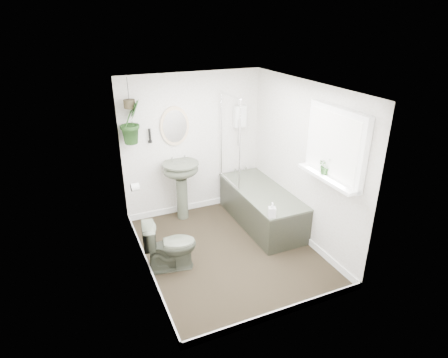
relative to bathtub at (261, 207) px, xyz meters
name	(u,v)px	position (x,y,z in m)	size (l,w,h in m)	color
floor	(228,251)	(-0.80, -0.50, -0.30)	(2.30, 2.80, 0.02)	black
ceiling	(229,86)	(-0.80, -0.50, 2.02)	(2.30, 2.80, 0.02)	white
wall_back	(193,145)	(-0.80, 0.91, 0.86)	(2.30, 0.02, 2.30)	white
wall_front	(287,228)	(-0.80, -1.91, 0.86)	(2.30, 0.02, 2.30)	white
wall_left	(140,192)	(-1.96, -0.50, 0.86)	(0.02, 2.80, 2.30)	white
wall_right	(303,163)	(0.36, -0.50, 0.86)	(0.02, 2.80, 2.30)	white
skirting	(228,247)	(-0.80, -0.50, -0.24)	(2.30, 2.80, 0.10)	white
bathtub	(261,207)	(0.00, 0.00, 0.00)	(0.72, 1.72, 0.58)	#494F40
bath_screen	(230,141)	(-0.33, 0.49, 0.99)	(0.04, 0.72, 1.40)	silver
shower_box	(240,116)	(0.00, 0.84, 1.26)	(0.20, 0.10, 0.35)	white
oval_mirror	(175,126)	(-1.10, 0.87, 1.21)	(0.46, 0.03, 0.62)	beige
wall_sconce	(150,136)	(-1.50, 0.86, 1.11)	(0.04, 0.04, 0.22)	black
toilet_roll_holder	(135,187)	(-1.90, 0.20, 0.61)	(0.11, 0.11, 0.11)	white
window_recess	(336,145)	(0.29, -1.20, 1.36)	(0.08, 1.00, 0.90)	white
window_sill	(327,178)	(0.22, -1.20, 0.94)	(0.18, 1.00, 0.04)	white
window_blinds	(333,145)	(0.24, -1.20, 1.36)	(0.01, 0.86, 0.76)	white
toilet	(170,245)	(-1.65, -0.55, 0.05)	(0.38, 0.67, 0.69)	#494F40
pedestal_sink	(182,191)	(-1.10, 0.67, 0.20)	(0.57, 0.49, 0.97)	#494F40
sill_plant	(326,165)	(0.25, -1.12, 1.07)	(0.20, 0.18, 0.23)	black
hanging_plant	(131,122)	(-1.77, 0.75, 1.38)	(0.35, 0.28, 0.64)	black
soap_bottle	(272,210)	(-0.29, -0.79, 0.40)	(0.10, 0.10, 0.21)	#362C2C
hanging_pot	(129,104)	(-1.77, 0.75, 1.64)	(0.16, 0.16, 0.12)	#2F291A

